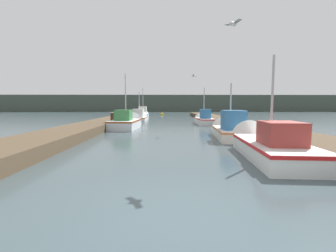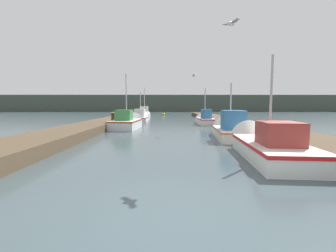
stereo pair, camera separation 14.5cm
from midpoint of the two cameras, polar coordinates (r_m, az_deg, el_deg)
The scene contains 16 objects.
ground_plane at distance 3.83m, azimuth 4.00°, elevation -22.61°, with size 200.00×200.00×0.00m.
dock_left at distance 20.14m, azimuth -15.57°, elevation 0.75°, with size 2.53×40.00×0.51m.
dock_right at distance 20.29m, azimuth 16.23°, elevation 0.76°, with size 2.53×40.00×0.51m.
distant_shore_ridge at distance 69.05m, azimuth -0.18°, elevation 5.74°, with size 120.00×16.00×4.58m.
fishing_boat_0 at distance 8.76m, azimuth 24.08°, elevation -4.34°, with size 2.14×5.05×3.99m.
fishing_boat_1 at distance 12.96m, azimuth 15.64°, elevation -0.83°, with size 1.96×4.66×3.44m.
fishing_boat_2 at distance 17.69m, azimuth -10.05°, elevation 0.90°, with size 2.09×4.46×4.67m.
fishing_boat_3 at distance 21.63m, azimuth 9.48°, elevation 1.66°, with size 1.34×4.36×3.74m.
fishing_boat_4 at distance 26.99m, azimuth -6.70°, elevation 2.28°, with size 1.76×5.17×3.93m.
fishing_boat_5 at distance 32.04m, azimuth -5.83°, elevation 3.04°, with size 1.69×5.17×4.62m.
mooring_piling_0 at distance 21.80m, azimuth -11.00°, elevation 2.03°, with size 0.29×0.29×1.15m.
mooring_piling_1 at distance 17.58m, azimuth -13.54°, elevation 1.38°, with size 0.32×0.32×1.25m.
mooring_piling_2 at distance 9.98m, azimuth 27.67°, elevation -2.31°, with size 0.27×0.27×1.14m.
channel_buoy at distance 40.02m, azimuth -1.07°, elevation 2.98°, with size 0.55×0.55×1.05m.
seagull_lead at distance 14.73m, azimuth 6.90°, elevation 12.53°, with size 0.30×0.56×0.12m.
seagull_1 at distance 7.35m, azimuth 16.23°, elevation 23.70°, with size 0.38×0.53×0.12m.
Camera 2 is at (-0.20, -3.38, 1.79)m, focal length 24.00 mm.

